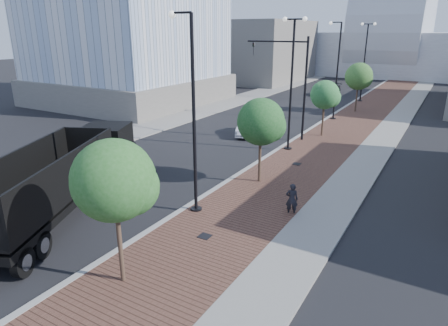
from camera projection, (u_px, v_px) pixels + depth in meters
The scene contains 23 objects.
sidewalk at pixel (375, 112), 42.24m from camera, with size 7.00×140.00×0.12m, color #4C2D23.
concrete_strip at pixel (402, 114), 40.94m from camera, with size 2.40×140.00×0.13m, color slate.
curb at pixel (342, 109), 43.91m from camera, with size 0.30×140.00×0.14m, color gray.
west_sidewalk at pixel (240, 99), 50.14m from camera, with size 4.00×140.00×0.12m, color slate.
dump_truck at pixel (84, 168), 20.83m from camera, with size 7.84×13.20×3.46m.
white_sedan at pixel (248, 127), 33.05m from camera, with size 1.46×4.20×1.38m, color silver.
dark_car_mid at pixel (264, 111), 40.01m from camera, with size 2.04×4.42×1.23m, color black.
dark_car_far at pixel (326, 89), 53.66m from camera, with size 2.08×5.11×1.48m, color black.
pedestrian at pixel (292, 199), 18.57m from camera, with size 0.58×0.38×1.60m, color black.
streetlight_1 at pixel (192, 125), 17.80m from camera, with size 1.44×0.56×9.21m.
streetlight_2 at pixel (291, 84), 27.40m from camera, with size 1.72×0.56×9.28m.
streetlight_3 at pixel (336, 75), 37.40m from camera, with size 1.44×0.56×9.21m.
streetlight_4 at pixel (364, 62), 47.00m from camera, with size 1.72×0.56×9.28m.
traffic_mast at pixel (295, 77), 30.22m from camera, with size 5.09×0.20×8.00m.
tree_0 at pixel (115, 181), 12.53m from camera, with size 2.72×2.72×5.22m.
tree_1 at pixel (262, 122), 21.58m from camera, with size 2.64×2.64×4.95m.
tree_2 at pixel (326, 95), 31.42m from camera, with size 2.37×2.31×4.66m.
tree_3 at pixel (359, 76), 41.12m from camera, with size 2.84×2.84×5.24m.
tower_podium at pixel (132, 89), 48.42m from camera, with size 19.00×19.00×3.00m, color #635F59.
convention_center at pixel (392, 43), 79.71m from camera, with size 50.00×30.00×50.00m.
commercial_block_nw at pixel (259, 51), 68.24m from camera, with size 14.00×20.00×10.00m, color slate.
utility_cover_1 at pixel (205, 236), 16.61m from camera, with size 0.50×0.50×0.02m, color black.
utility_cover_2 at pixel (297, 164), 25.59m from camera, with size 0.50×0.50×0.02m, color black.
Camera 1 is at (10.56, -4.29, 8.41)m, focal length 31.41 mm.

